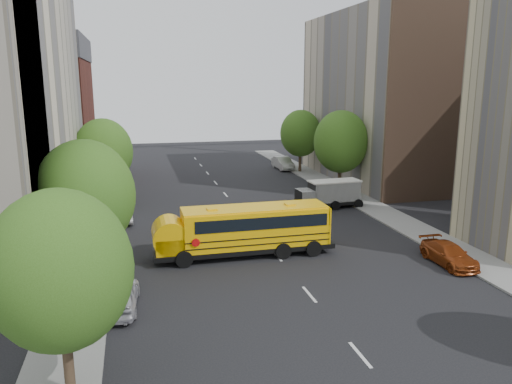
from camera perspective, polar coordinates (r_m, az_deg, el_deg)
name	(u,v)px	position (r m, az deg, el deg)	size (l,w,h in m)	color
ground	(269,246)	(33.54, 1.46, -6.19)	(120.00, 120.00, 0.00)	black
sidewalk_left	(94,236)	(37.33, -18.02, -4.77)	(3.00, 80.00, 0.12)	slate
sidewalk_right	(388,215)	(42.20, 14.88, -2.60)	(3.00, 80.00, 0.12)	slate
lane_markings	(238,210)	(42.86, -2.06, -2.02)	(0.15, 64.00, 0.01)	silver
building_left_redbrick	(42,122)	(59.56, -23.25, 7.41)	(10.00, 15.00, 13.00)	maroon
building_right_far	(380,98)	(57.13, 13.96, 10.39)	(10.00, 22.00, 18.00)	#BFAF94
building_right_sidewall	(439,102)	(47.66, 20.14, 9.65)	(10.10, 0.30, 18.00)	brown
street_tree_0	(60,271)	(17.91, -21.48, -8.35)	(4.80, 4.80, 7.41)	#38281C
street_tree_1	(85,196)	(27.38, -18.92, -0.41)	(5.12, 5.12, 7.90)	#38281C
street_tree_2	(103,152)	(45.10, -17.04, 4.41)	(4.99, 4.99, 7.71)	#38281C
street_tree_4	(341,142)	(49.00, 9.67, 5.68)	(5.25, 5.25, 8.10)	#38281C
street_tree_5	(301,133)	(60.17, 5.11, 6.69)	(4.86, 4.86, 7.51)	#38281C
school_bus	(242,228)	(31.28, -1.57, -4.16)	(11.34, 2.86, 3.19)	black
safari_truck	(329,193)	(43.75, 8.39, -0.16)	(5.68, 2.39, 2.38)	black
parked_car_0	(119,295)	(25.30, -15.35, -11.29)	(1.74, 4.33, 1.47)	#B9B7BF
parked_car_1	(122,211)	(40.71, -15.07, -2.13)	(1.62, 4.65, 1.53)	silver
parked_car_3	(449,254)	(32.25, 21.18, -6.65)	(1.78, 4.37, 1.27)	#893511
parked_car_4	(331,194)	(45.99, 8.52, -0.20)	(1.75, 4.34, 1.48)	#2D3A4F
parked_car_5	(283,163)	(62.57, 3.10, 3.33)	(1.66, 4.76, 1.57)	#AAAAA4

